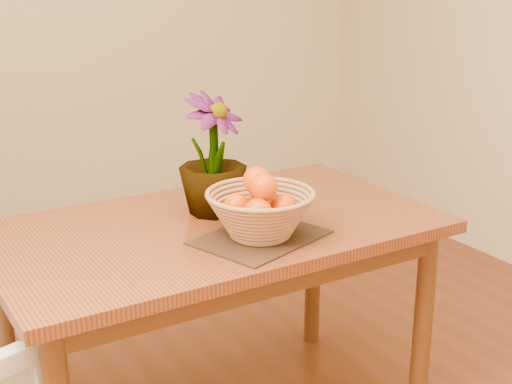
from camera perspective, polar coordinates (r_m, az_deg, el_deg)
wall_back at (r=3.96m, az=-17.22°, el=14.38°), size 4.00×0.02×2.70m
table at (r=2.30m, az=-3.20°, el=-4.53°), size 1.40×0.80×0.75m
placemat at (r=2.14m, az=0.34°, el=-3.65°), size 0.44×0.38×0.01m
wicker_basket at (r=2.11m, az=0.35°, el=-1.91°), size 0.33×0.33×0.13m
orange_pile at (r=2.10m, az=0.34°, el=-0.57°), size 0.19×0.20×0.15m
potted_plant at (r=2.30m, az=-3.49°, el=2.99°), size 0.30×0.30×0.39m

